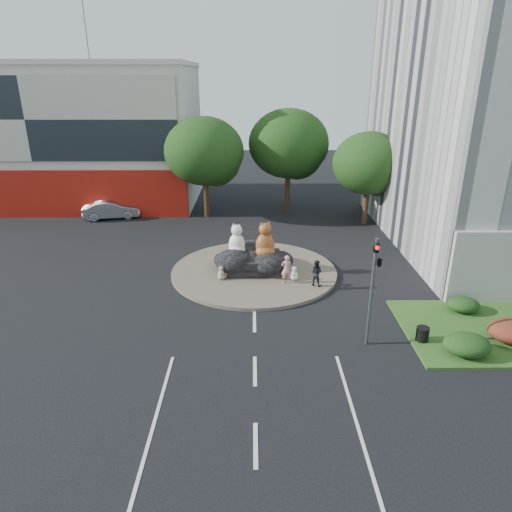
{
  "coord_description": "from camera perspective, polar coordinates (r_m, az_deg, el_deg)",
  "views": [
    {
      "loc": [
        -0.07,
        -15.51,
        11.14
      ],
      "look_at": [
        0.1,
        7.69,
        2.0
      ],
      "focal_mm": 32.0,
      "sensor_mm": 36.0,
      "label": 1
    }
  ],
  "objects": [
    {
      "name": "rock_plinth",
      "position": [
        27.58,
        -0.25,
        -0.85
      ],
      "size": [
        3.2,
        2.6,
        0.9
      ],
      "primitive_type": null,
      "color": "black",
      "rests_on": "roundabout_island"
    },
    {
      "name": "pedestrian_pink",
      "position": [
        25.77,
        3.84,
        -1.64
      ],
      "size": [
        0.63,
        0.43,
        1.67
      ],
      "primitive_type": "imported",
      "rotation": [
        0.0,
        0.0,
        3.19
      ],
      "color": "#D08790",
      "rests_on": "roundabout_island"
    },
    {
      "name": "tree_mid",
      "position": [
        40.09,
        4.18,
        13.44
      ],
      "size": [
        6.84,
        6.84,
        8.76
      ],
      "color": "#382314",
      "rests_on": "ground"
    },
    {
      "name": "pedestrian_dark",
      "position": [
        25.64,
        7.49,
        -2.09
      ],
      "size": [
        0.91,
        0.84,
        1.52
      ],
      "primitive_type": "imported",
      "rotation": [
        0.0,
        0.0,
        2.7
      ],
      "color": "#212129",
      "rests_on": "roundabout_island"
    },
    {
      "name": "cat_white",
      "position": [
        27.35,
        -2.41,
        2.14
      ],
      "size": [
        1.5,
        1.42,
        1.96
      ],
      "primitive_type": null,
      "rotation": [
        0.0,
        0.0,
        -0.44
      ],
      "color": "white",
      "rests_on": "rock_plinth"
    },
    {
      "name": "traffic_light",
      "position": [
        19.74,
        14.79,
        -1.64
      ],
      "size": [
        0.44,
        1.24,
        5.0
      ],
      "color": "#595B60",
      "rests_on": "ground"
    },
    {
      "name": "kitten_white",
      "position": [
        26.35,
        4.79,
        -2.1
      ],
      "size": [
        0.61,
        0.56,
        0.85
      ],
      "primitive_type": null,
      "rotation": [
        0.0,
        0.0,
        0.27
      ],
      "color": "beige",
      "rests_on": "roundabout_island"
    },
    {
      "name": "tree_left",
      "position": [
        38.23,
        -6.37,
        12.51
      ],
      "size": [
        6.46,
        6.46,
        8.27
      ],
      "color": "#382314",
      "rests_on": "ground"
    },
    {
      "name": "tree_right",
      "position": [
        37.3,
        14.02,
        10.82
      ],
      "size": [
        5.7,
        5.7,
        7.3
      ],
      "color": "#382314",
      "rests_on": "ground"
    },
    {
      "name": "grass_verge",
      "position": [
        24.72,
        29.18,
        -8.12
      ],
      "size": [
        10.0,
        6.0,
        0.12
      ],
      "primitive_type": "cube",
      "color": "#30531B",
      "rests_on": "ground"
    },
    {
      "name": "hedge_near_green",
      "position": [
        21.6,
        24.88,
        -10.02
      ],
      "size": [
        2.0,
        1.6,
        0.9
      ],
      "primitive_type": "ellipsoid",
      "color": "#123410",
      "rests_on": "grass_verge"
    },
    {
      "name": "roundabout_island",
      "position": [
        27.8,
        -0.24,
        -1.9
      ],
      "size": [
        10.0,
        10.0,
        0.2
      ],
      "primitive_type": "cylinder",
      "color": "brown",
      "rests_on": "ground"
    },
    {
      "name": "ground",
      "position": [
        19.1,
        -0.13,
        -14.18
      ],
      "size": [
        120.0,
        120.0,
        0.0
      ],
      "primitive_type": "plane",
      "color": "black",
      "rests_on": "ground"
    },
    {
      "name": "parked_car",
      "position": [
        40.31,
        -17.65,
        5.56
      ],
      "size": [
        4.88,
        2.71,
        1.52
      ],
      "primitive_type": "imported",
      "rotation": [
        0.0,
        0.0,
        1.82
      ],
      "color": "#9C9FA3",
      "rests_on": "ground"
    },
    {
      "name": "litter_bin",
      "position": [
        21.95,
        20.08,
        -9.12
      ],
      "size": [
        0.75,
        0.75,
        0.65
      ],
      "primitive_type": "cylinder",
      "rotation": [
        0.0,
        0.0,
        0.41
      ],
      "color": "black",
      "rests_on": "grass_verge"
    },
    {
      "name": "kitten_calico",
      "position": [
        26.42,
        -4.36,
        -2.04
      ],
      "size": [
        0.6,
        0.55,
        0.83
      ],
      "primitive_type": null,
      "rotation": [
        0.0,
        0.0,
        -0.28
      ],
      "color": "beige",
      "rests_on": "roundabout_island"
    },
    {
      "name": "cat_tabby",
      "position": [
        26.97,
        1.16,
        2.13
      ],
      "size": [
        1.48,
        1.34,
        2.19
      ],
      "primitive_type": null,
      "rotation": [
        0.0,
        0.0,
        0.16
      ],
      "color": "#CC6F2A",
      "rests_on": "rock_plinth"
    },
    {
      "name": "street_lamp",
      "position": [
        27.61,
        27.54,
        5.24
      ],
      "size": [
        2.34,
        0.22,
        8.06
      ],
      "color": "#595B60",
      "rests_on": "ground"
    },
    {
      "name": "shophouse_block",
      "position": [
        47.24,
        -23.45,
        13.78
      ],
      "size": [
        25.2,
        12.3,
        17.4
      ],
      "color": "beige",
      "rests_on": "ground"
    },
    {
      "name": "hedge_back_green",
      "position": [
        25.26,
        24.49,
        -5.56
      ],
      "size": [
        1.6,
        1.28,
        0.72
      ],
      "primitive_type": "ellipsoid",
      "color": "#123410",
      "rests_on": "grass_verge"
    }
  ]
}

